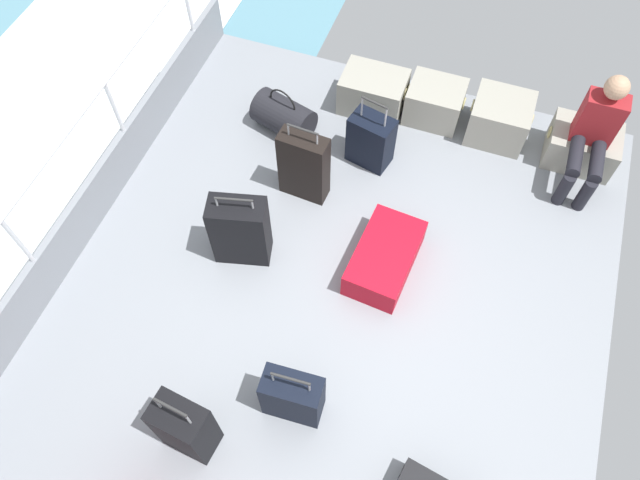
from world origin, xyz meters
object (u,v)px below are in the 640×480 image
Objects in this scene: suitcase_0 at (240,231)px; cargo_crate_3 at (582,146)px; cargo_crate_0 at (373,92)px; suitcase_7 at (185,427)px; suitcase_3 at (385,258)px; suitcase_4 at (371,140)px; suitcase_5 at (304,166)px; cargo_crate_1 at (435,102)px; cargo_crate_2 at (500,119)px; passenger_seated at (595,133)px; suitcase_6 at (293,396)px; duffel_bag at (284,116)px.

cargo_crate_3 is at bearing 38.15° from suitcase_0.
cargo_crate_0 is 0.81× the size of suitcase_7.
cargo_crate_0 is at bearing 85.79° from suitcase_7.
suitcase_7 is at bearing -122.56° from cargo_crate_3.
cargo_crate_0 reaches higher than suitcase_3.
suitcase_4 is 2.91m from suitcase_7.
suitcase_5 is 2.33m from suitcase_7.
cargo_crate_1 is 0.74× the size of suitcase_4.
suitcase_4 is at bearing 113.23° from suitcase_3.
cargo_crate_3 is (0.78, -0.05, -0.03)m from cargo_crate_2.
suitcase_7 reaches higher than cargo_crate_0.
cargo_crate_2 is 3.88m from suitcase_7.
suitcase_3 is (-0.60, -1.77, -0.07)m from cargo_crate_2.
cargo_crate_3 is at bearing 51.38° from suitcase_3.
suitcase_7 is (-0.26, -3.53, 0.12)m from cargo_crate_0.
suitcase_5 is at bearing -155.55° from passenger_seated.
cargo_crate_0 reaches higher than cargo_crate_3.
cargo_crate_0 is at bearing 77.31° from suitcase_5.
suitcase_0 is 1.58m from suitcase_7.
suitcase_7 is at bearing -103.35° from cargo_crate_1.
suitcase_5 is at bearing 71.60° from suitcase_0.
passenger_seated reaches higher than suitcase_4.
suitcase_7 is (-2.26, -3.36, -0.23)m from passenger_seated.
suitcase_0 is at bearing -144.41° from passenger_seated.
passenger_seated is at bearing 60.28° from suitcase_6.
suitcase_5 reaches higher than cargo_crate_1.
cargo_crate_3 is 3.22m from suitcase_0.
suitcase_3 is at bearing 64.05° from suitcase_7.
suitcase_4 is at bearing 51.31° from suitcase_5.
duffel_bag is at bearing 112.85° from suitcase_6.
cargo_crate_3 is 0.79× the size of suitcase_3.
passenger_seated is (0.00, -0.18, 0.37)m from cargo_crate_3.
suitcase_7 is (-0.43, -2.88, 0.05)m from suitcase_4.
suitcase_6 is (0.61, -1.87, -0.10)m from suitcase_5.
suitcase_4 is (-0.46, 1.06, 0.13)m from suitcase_3.
cargo_crate_2 is 0.71× the size of suitcase_7.
suitcase_7 reaches higher than suitcase_4.
duffel_bag is at bearing 174.34° from suitcase_4.
cargo_crate_1 is 0.67× the size of suitcase_5.
suitcase_5 is (-2.27, -1.21, 0.18)m from cargo_crate_3.
passenger_seated is at bearing 48.32° from suitcase_3.
suitcase_6 reaches higher than cargo_crate_1.
cargo_crate_0 is at bearing 75.03° from suitcase_0.
suitcase_6 is at bearing -51.58° from suitcase_0.
suitcase_3 is at bearing -131.68° from passenger_seated.
suitcase_3 is 1.01× the size of suitcase_7.
suitcase_7 reaches higher than duffel_bag.
suitcase_6 is at bearing -118.28° from cargo_crate_3.
suitcase_0 reaches higher than cargo_crate_2.
suitcase_5 is at bearing -102.69° from cargo_crate_0.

